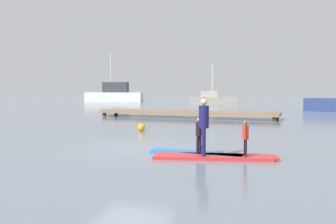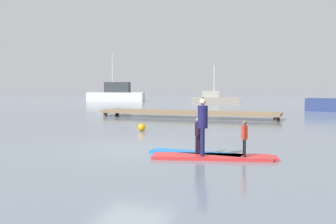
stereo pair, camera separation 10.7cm
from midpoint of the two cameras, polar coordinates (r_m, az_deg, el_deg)
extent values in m
plane|color=slate|center=(13.46, -5.51, -5.54)|extent=(240.00, 240.00, 0.00)
cube|color=blue|center=(12.34, 3.97, -6.14)|extent=(3.04, 0.77, 0.10)
cube|color=blue|center=(11.92, 11.07, -6.56)|extent=(0.27, 0.42, 0.09)
cylinder|color=black|center=(12.37, 4.48, -4.66)|extent=(0.08, 0.08, 0.52)
cylinder|color=black|center=(12.16, 4.13, -4.81)|extent=(0.08, 0.08, 0.52)
cylinder|color=black|center=(12.21, 4.32, -2.52)|extent=(0.20, 0.20, 0.43)
sphere|color=tan|center=(12.18, 4.33, -1.13)|extent=(0.12, 0.12, 0.12)
cylinder|color=black|center=(12.38, 4.57, -3.07)|extent=(0.03, 0.03, 1.20)
cube|color=black|center=(12.45, 4.56, -5.41)|extent=(0.04, 0.14, 0.18)
cube|color=red|center=(11.83, 6.31, -6.59)|extent=(3.66, 1.68, 0.10)
cube|color=red|center=(11.98, 15.16, -6.57)|extent=(0.38, 0.63, 0.09)
cylinder|color=#19194C|center=(11.93, 5.04, -4.25)|extent=(0.13, 0.13, 0.82)
cylinder|color=#19194C|center=(11.58, 5.01, -4.50)|extent=(0.13, 0.13, 0.82)
cylinder|color=#19194C|center=(11.67, 5.04, -0.72)|extent=(0.37, 0.37, 0.68)
sphere|color=beige|center=(11.65, 5.06, 1.52)|extent=(0.20, 0.20, 0.20)
cylinder|color=black|center=(11.92, 5.05, -1.99)|extent=(0.03, 0.03, 1.76)
cube|color=black|center=(12.02, 5.03, -5.74)|extent=(0.06, 0.14, 0.18)
cylinder|color=black|center=(11.93, 11.05, -5.09)|extent=(0.08, 0.08, 0.50)
cylinder|color=black|center=(11.72, 11.14, -5.25)|extent=(0.08, 0.08, 0.50)
cylinder|color=red|center=(11.76, 11.12, -2.97)|extent=(0.22, 0.22, 0.41)
sphere|color=#8C664C|center=(11.73, 11.14, -1.58)|extent=(0.12, 0.12, 0.12)
cylinder|color=black|center=(11.62, 11.18, -3.98)|extent=(0.03, 0.03, 1.04)
cube|color=black|center=(11.69, 11.15, -6.06)|extent=(0.06, 0.14, 0.18)
cube|color=#9E9384|center=(51.87, 6.67, 1.76)|extent=(6.54, 3.54, 0.79)
cube|color=#B2AD9E|center=(51.81, 6.02, 2.65)|extent=(2.47, 1.84, 0.82)
cylinder|color=silver|center=(51.84, 6.52, 4.99)|extent=(0.12, 0.12, 3.41)
cube|color=silver|center=(57.84, -8.02, 2.22)|extent=(8.66, 4.33, 1.34)
cube|color=#33383D|center=(57.76, -7.79, 3.64)|extent=(3.95, 2.56, 1.52)
cylinder|color=silver|center=(58.00, -8.52, 6.45)|extent=(0.12, 0.12, 4.19)
cube|color=#846B4C|center=(27.19, 2.67, -0.06)|extent=(12.72, 2.43, 0.18)
cylinder|color=#473828|center=(28.78, -9.48, -0.17)|extent=(0.28, 0.28, 0.46)
cylinder|color=#473828|center=(30.37, -7.79, 0.05)|extent=(0.28, 0.28, 0.46)
cylinder|color=#473828|center=(25.15, 15.34, -0.81)|extent=(0.28, 0.28, 0.46)
cylinder|color=#473828|center=(26.97, 15.65, -0.52)|extent=(0.28, 0.28, 0.46)
sphere|color=orange|center=(18.94, -4.12, -2.27)|extent=(0.37, 0.37, 0.37)
camera|label=1|loc=(0.05, -90.18, -0.01)|focal=41.30mm
camera|label=2|loc=(0.05, 89.82, 0.01)|focal=41.30mm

